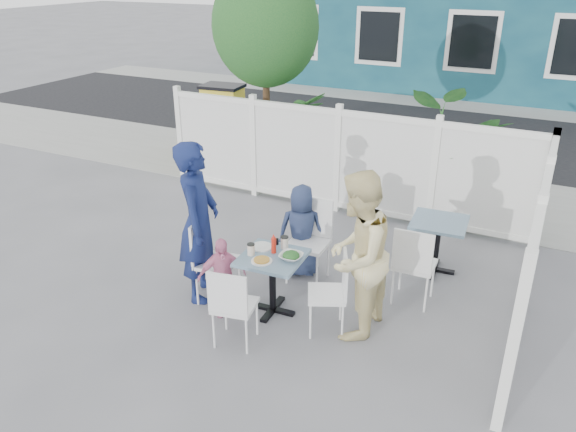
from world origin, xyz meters
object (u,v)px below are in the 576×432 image
at_px(main_table, 272,269).
at_px(spare_table, 438,232).
at_px(chair_right, 334,287).
at_px(boy, 302,231).
at_px(man, 198,222).
at_px(toddler, 222,277).
at_px(chair_left, 210,254).
at_px(chair_back, 311,234).
at_px(chair_near, 232,302).
at_px(woman, 357,256).
at_px(utility_cabinet, 224,122).

bearing_deg(main_table, spare_table, 50.46).
xyz_separation_m(chair_right, boy, (-0.81, 0.93, 0.07)).
height_order(man, boy, man).
height_order(chair_right, toddler, toddler).
distance_m(chair_left, chair_back, 1.24).
xyz_separation_m(chair_back, man, (-0.96, -0.93, 0.35)).
xyz_separation_m(chair_near, man, (-0.83, 0.68, 0.41)).
distance_m(spare_table, toddler, 2.72).
bearing_deg(chair_near, toddler, 120.94).
distance_m(chair_right, boy, 1.23).
xyz_separation_m(chair_left, man, (-0.14, 0.01, 0.36)).
relative_size(spare_table, chair_near, 0.78).
bearing_deg(woman, spare_table, 166.04).
height_order(utility_cabinet, chair_right, utility_cabinet).
bearing_deg(main_table, woman, 3.82).
xyz_separation_m(spare_table, woman, (-0.48, -1.64, 0.35)).
relative_size(main_table, spare_table, 0.99).
distance_m(utility_cabinet, main_table, 5.68).
bearing_deg(chair_back, main_table, 84.11).
height_order(man, toddler, man).
relative_size(main_table, man, 0.37).
bearing_deg(woman, toddler, -74.26).
bearing_deg(chair_left, utility_cabinet, -157.10).
bearing_deg(chair_near, woman, 27.74).
bearing_deg(chair_right, chair_back, 12.42).
relative_size(main_table, chair_right, 0.78).
bearing_deg(woman, man, -84.08).
xyz_separation_m(chair_left, chair_near, (0.69, -0.67, -0.05)).
relative_size(main_table, boy, 0.59).
relative_size(utility_cabinet, toddler, 1.47).
height_order(spare_table, boy, boy).
distance_m(spare_table, chair_right, 1.85).
relative_size(woman, boy, 1.52).
height_order(chair_back, woman, woman).
relative_size(chair_near, boy, 0.76).
xyz_separation_m(chair_left, woman, (1.68, 0.13, 0.32)).
bearing_deg(main_table, toddler, -150.37).
bearing_deg(chair_back, spare_table, -150.37).
relative_size(spare_table, woman, 0.39).
height_order(chair_right, chair_near, chair_near).
xyz_separation_m(chair_near, toddler, (-0.41, 0.46, -0.06)).
xyz_separation_m(chair_right, toddler, (-1.21, -0.25, -0.06)).
xyz_separation_m(main_table, woman, (0.92, 0.06, 0.35)).
bearing_deg(utility_cabinet, boy, -52.77).
height_order(chair_left, man, man).
height_order(chair_right, boy, boy).
bearing_deg(toddler, man, 107.04).
relative_size(chair_near, toddler, 0.97).
bearing_deg(main_table, chair_near, -95.03).
distance_m(utility_cabinet, chair_back, 5.06).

